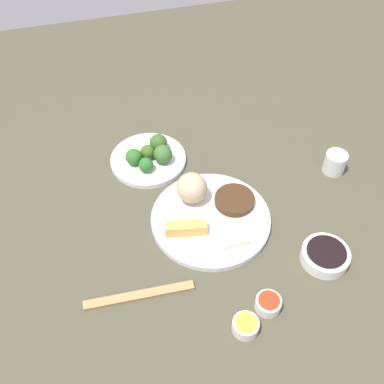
{
  "coord_description": "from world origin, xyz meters",
  "views": [
    {
      "loc": [
        0.61,
        -0.24,
        0.88
      ],
      "look_at": [
        -0.09,
        -0.04,
        0.06
      ],
      "focal_mm": 41.84,
      "sensor_mm": 36.0,
      "label": 1
    }
  ],
  "objects_px": {
    "sauce_ramekin_hot_mustard": "(245,326)",
    "teacup": "(335,163)",
    "sauce_ramekin_sweet_and_sour": "(268,304)",
    "chopsticks_pair": "(139,295)",
    "main_plate": "(211,219)",
    "broccoli_plate": "(148,160)",
    "soy_sauce_bowl": "(325,256)"
  },
  "relations": [
    {
      "from": "sauce_ramekin_sweet_and_sour",
      "to": "chopsticks_pair",
      "type": "relative_size",
      "value": 0.23
    },
    {
      "from": "main_plate",
      "to": "soy_sauce_bowl",
      "type": "xyz_separation_m",
      "value": [
        0.17,
        0.21,
        0.01
      ]
    },
    {
      "from": "sauce_ramekin_sweet_and_sour",
      "to": "chopsticks_pair",
      "type": "xyz_separation_m",
      "value": [
        -0.1,
        -0.25,
        -0.01
      ]
    },
    {
      "from": "sauce_ramekin_hot_mustard",
      "to": "chopsticks_pair",
      "type": "xyz_separation_m",
      "value": [
        -0.13,
        -0.19,
        -0.01
      ]
    },
    {
      "from": "teacup",
      "to": "sauce_ramekin_sweet_and_sour",
      "type": "bearing_deg",
      "value": -44.45
    },
    {
      "from": "soy_sauce_bowl",
      "to": "sauce_ramekin_hot_mustard",
      "type": "bearing_deg",
      "value": -64.84
    },
    {
      "from": "sauce_ramekin_sweet_and_sour",
      "to": "broccoli_plate",
      "type": "bearing_deg",
      "value": -163.11
    },
    {
      "from": "main_plate",
      "to": "chopsticks_pair",
      "type": "height_order",
      "value": "main_plate"
    },
    {
      "from": "main_plate",
      "to": "chopsticks_pair",
      "type": "xyz_separation_m",
      "value": [
        0.15,
        -0.21,
        -0.0
      ]
    },
    {
      "from": "soy_sauce_bowl",
      "to": "sauce_ramekin_sweet_and_sour",
      "type": "distance_m",
      "value": 0.18
    },
    {
      "from": "teacup",
      "to": "chopsticks_pair",
      "type": "distance_m",
      "value": 0.61
    },
    {
      "from": "soy_sauce_bowl",
      "to": "teacup",
      "type": "distance_m",
      "value": 0.29
    },
    {
      "from": "main_plate",
      "to": "soy_sauce_bowl",
      "type": "relative_size",
      "value": 2.68
    },
    {
      "from": "sauce_ramekin_hot_mustard",
      "to": "teacup",
      "type": "relative_size",
      "value": 0.93
    },
    {
      "from": "main_plate",
      "to": "sauce_ramekin_hot_mustard",
      "type": "relative_size",
      "value": 5.33
    },
    {
      "from": "soy_sauce_bowl",
      "to": "teacup",
      "type": "relative_size",
      "value": 1.85
    },
    {
      "from": "main_plate",
      "to": "sauce_ramekin_hot_mustard",
      "type": "xyz_separation_m",
      "value": [
        0.28,
        -0.01,
        0.01
      ]
    },
    {
      "from": "sauce_ramekin_sweet_and_sour",
      "to": "chopsticks_pair",
      "type": "height_order",
      "value": "sauce_ramekin_sweet_and_sour"
    },
    {
      "from": "main_plate",
      "to": "sauce_ramekin_sweet_and_sour",
      "type": "xyz_separation_m",
      "value": [
        0.25,
        0.05,
        0.01
      ]
    },
    {
      "from": "broccoli_plate",
      "to": "soy_sauce_bowl",
      "type": "height_order",
      "value": "soy_sauce_bowl"
    },
    {
      "from": "broccoli_plate",
      "to": "sauce_ramekin_hot_mustard",
      "type": "relative_size",
      "value": 3.78
    },
    {
      "from": "broccoli_plate",
      "to": "teacup",
      "type": "bearing_deg",
      "value": 70.43
    },
    {
      "from": "soy_sauce_bowl",
      "to": "chopsticks_pair",
      "type": "bearing_deg",
      "value": -93.05
    },
    {
      "from": "main_plate",
      "to": "broccoli_plate",
      "type": "bearing_deg",
      "value": -157.11
    },
    {
      "from": "broccoli_plate",
      "to": "sauce_ramekin_sweet_and_sour",
      "type": "bearing_deg",
      "value": 16.89
    },
    {
      "from": "main_plate",
      "to": "sauce_ramekin_sweet_and_sour",
      "type": "relative_size",
      "value": 5.33
    },
    {
      "from": "broccoli_plate",
      "to": "soy_sauce_bowl",
      "type": "bearing_deg",
      "value": 37.13
    },
    {
      "from": "soy_sauce_bowl",
      "to": "main_plate",
      "type": "bearing_deg",
      "value": -129.31
    },
    {
      "from": "soy_sauce_bowl",
      "to": "chopsticks_pair",
      "type": "xyz_separation_m",
      "value": [
        -0.02,
        -0.42,
        -0.01
      ]
    },
    {
      "from": "teacup",
      "to": "chopsticks_pair",
      "type": "height_order",
      "value": "teacup"
    },
    {
      "from": "sauce_ramekin_sweet_and_sour",
      "to": "chopsticks_pair",
      "type": "distance_m",
      "value": 0.27
    },
    {
      "from": "soy_sauce_bowl",
      "to": "teacup",
      "type": "bearing_deg",
      "value": 148.72
    }
  ]
}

